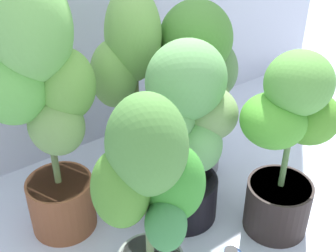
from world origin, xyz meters
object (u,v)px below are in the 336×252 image
potted_plant_back_right (196,78)px  potted_plant_back_left (44,101)px  potted_plant_back_center (130,86)px  potted_plant_front_right (288,141)px  potted_plant_front_left (150,201)px  potted_plant_center (186,127)px

potted_plant_back_right → potted_plant_back_left: 0.66m
potted_plant_back_left → potted_plant_back_center: (0.38, 0.08, -0.10)m
potted_plant_front_right → potted_plant_front_left: potted_plant_front_left is taller
potted_plant_front_right → potted_plant_back_left: 0.84m
potted_plant_back_right → potted_plant_back_center: potted_plant_back_center is taller
potted_plant_center → potted_plant_back_left: bearing=150.6°
potted_plant_front_right → potted_plant_front_left: bearing=179.9°
potted_plant_front_right → potted_plant_back_center: size_ratio=0.86×
potted_plant_center → potted_plant_front_left: size_ratio=0.97×
potted_plant_front_right → potted_plant_front_left: 0.58m
potted_plant_center → potted_plant_back_center: bearing=96.1°
potted_plant_center → potted_plant_back_right: potted_plant_back_right is taller
potted_plant_center → potted_plant_back_center: (-0.03, 0.31, 0.05)m
potted_plant_center → potted_plant_back_left: (-0.42, 0.23, 0.14)m
potted_plant_front_right → potted_plant_center: bearing=133.4°
potted_plant_back_right → potted_plant_back_center: 0.28m
potted_plant_front_left → potted_plant_back_left: bearing=99.3°
potted_plant_front_left → potted_plant_back_center: 0.65m
potted_plant_center → potted_plant_back_center: size_ratio=0.87×
potted_plant_center → potted_plant_front_left: potted_plant_front_left is taller
potted_plant_center → potted_plant_back_right: (0.23, 0.23, 0.03)m
potted_plant_back_left → potted_plant_front_left: bearing=-80.7°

